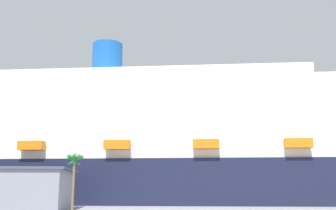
% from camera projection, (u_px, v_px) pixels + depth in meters
% --- Properties ---
extents(ground_plane, '(600.00, 600.00, 0.00)m').
position_uv_depth(ground_plane, '(166.00, 209.00, 104.79)').
color(ground_plane, gray).
extents(cruise_ship, '(277.51, 51.95, 63.00)m').
position_uv_depth(cruise_ship, '(200.00, 150.00, 137.30)').
color(cruise_ship, '#191E38').
rests_on(cruise_ship, ground_plane).
extents(palm_tree, '(3.55, 3.49, 11.83)m').
position_uv_depth(palm_tree, '(75.00, 165.00, 77.04)').
color(palm_tree, brown).
rests_on(palm_tree, ground_plane).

